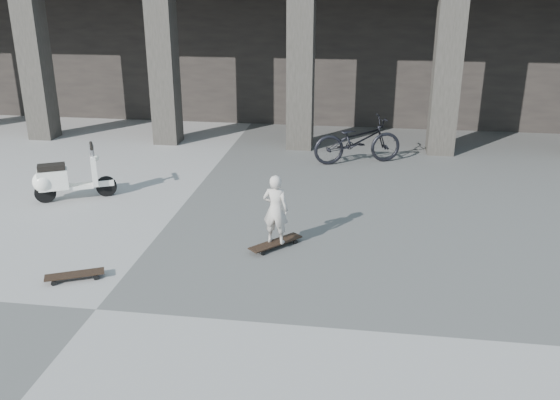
# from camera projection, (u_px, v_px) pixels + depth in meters

# --- Properties ---
(ground) EXTENTS (90.00, 90.00, 0.00)m
(ground) POSITION_uv_depth(u_px,v_px,m) (96.00, 309.00, 7.93)
(ground) COLOR #504F4D
(ground) RESTS_ON ground
(colonnade) EXTENTS (28.00, 8.82, 6.00)m
(colonnade) POSITION_uv_depth(u_px,v_px,m) (265.00, 15.00, 19.63)
(colonnade) COLOR black
(colonnade) RESTS_ON ground
(longboard) EXTENTS (0.82, 0.89, 0.10)m
(longboard) POSITION_uv_depth(u_px,v_px,m) (276.00, 243.00, 9.73)
(longboard) COLOR black
(longboard) RESTS_ON ground
(skateboard_spare) EXTENTS (0.85, 0.55, 0.10)m
(skateboard_spare) POSITION_uv_depth(u_px,v_px,m) (75.00, 275.00, 8.68)
(skateboard_spare) COLOR black
(skateboard_spare) RESTS_ON ground
(child) EXTENTS (0.46, 0.34, 1.15)m
(child) POSITION_uv_depth(u_px,v_px,m) (276.00, 209.00, 9.52)
(child) COLOR #B8B0A6
(child) RESTS_ON longboard
(scooter) EXTENTS (1.46, 0.89, 1.10)m
(scooter) POSITION_uv_depth(u_px,v_px,m) (60.00, 180.00, 11.67)
(scooter) COLOR black
(scooter) RESTS_ON ground
(bicycle) EXTENTS (2.25, 1.39, 1.11)m
(bicycle) POSITION_uv_depth(u_px,v_px,m) (357.00, 140.00, 14.06)
(bicycle) COLOR black
(bicycle) RESTS_ON ground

